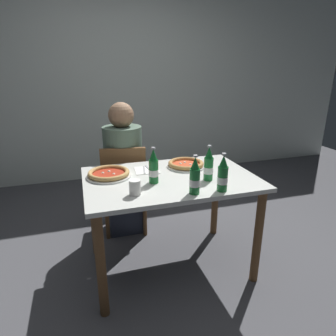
{
  "coord_description": "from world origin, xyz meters",
  "views": [
    {
      "loc": [
        -0.58,
        -1.85,
        1.49
      ],
      "look_at": [
        0.0,
        0.05,
        0.8
      ],
      "focal_mm": 31.25,
      "sensor_mm": 36.0,
      "label": 1
    }
  ],
  "objects": [
    {
      "name": "diner_seated",
      "position": [
        -0.23,
        0.66,
        0.58
      ],
      "size": [
        0.34,
        0.34,
        1.21
      ],
      "color": "#2D3342",
      "rests_on": "ground_plane"
    },
    {
      "name": "beer_bottle_center",
      "position": [
        0.24,
        -0.33,
        0.85
      ],
      "size": [
        0.07,
        0.07,
        0.25
      ],
      "color": "#196B2D",
      "rests_on": "dining_table_main"
    },
    {
      "name": "paper_cup",
      "position": [
        -0.29,
        -0.23,
        0.8
      ],
      "size": [
        0.07,
        0.07,
        0.09
      ],
      "primitive_type": "cylinder",
      "color": "white",
      "rests_on": "dining_table_main"
    },
    {
      "name": "beer_bottle_left",
      "position": [
        0.23,
        -0.13,
        0.85
      ],
      "size": [
        0.07,
        0.07,
        0.25
      ],
      "color": "#196B2D",
      "rests_on": "dining_table_main"
    },
    {
      "name": "beer_bottle_right",
      "position": [
        -0.14,
        -0.07,
        0.85
      ],
      "size": [
        0.07,
        0.07,
        0.25
      ],
      "color": "#196B2D",
      "rests_on": "dining_table_main"
    },
    {
      "name": "ground_plane",
      "position": [
        0.0,
        0.0,
        0.0
      ],
      "size": [
        8.0,
        8.0,
        0.0
      ],
      "primitive_type": "plane",
      "color": "#4C4C51"
    },
    {
      "name": "back_wall_tiled",
      "position": [
        0.0,
        2.2,
        1.3
      ],
      "size": [
        7.0,
        0.1,
        2.6
      ],
      "primitive_type": "cube",
      "color": "silver",
      "rests_on": "ground_plane"
    },
    {
      "name": "napkin_with_cutlery",
      "position": [
        -0.13,
        0.18,
        0.75
      ],
      "size": [
        0.19,
        0.19,
        0.01
      ],
      "color": "white",
      "rests_on": "dining_table_main"
    },
    {
      "name": "dining_table_main",
      "position": [
        0.0,
        0.0,
        0.64
      ],
      "size": [
        1.2,
        0.8,
        0.75
      ],
      "color": "silver",
      "rests_on": "ground_plane"
    },
    {
      "name": "chair_behind_table",
      "position": [
        -0.24,
        0.61,
        0.48
      ],
      "size": [
        0.45,
        0.45,
        0.85
      ],
      "rotation": [
        0.0,
        0.0,
        3.01
      ],
      "color": "brown",
      "rests_on": "ground_plane"
    },
    {
      "name": "beer_bottle_extra",
      "position": [
        0.06,
        -0.32,
        0.85
      ],
      "size": [
        0.07,
        0.07,
        0.25
      ],
      "color": "#196B2D",
      "rests_on": "dining_table_main"
    },
    {
      "name": "pizza_marinara_far",
      "position": [
        0.18,
        0.17,
        0.77
      ],
      "size": [
        0.3,
        0.3,
        0.04
      ],
      "color": "white",
      "rests_on": "dining_table_main"
    },
    {
      "name": "pizza_margherita_near",
      "position": [
        -0.41,
        0.14,
        0.77
      ],
      "size": [
        0.32,
        0.32,
        0.04
      ],
      "color": "white",
      "rests_on": "dining_table_main"
    }
  ]
}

